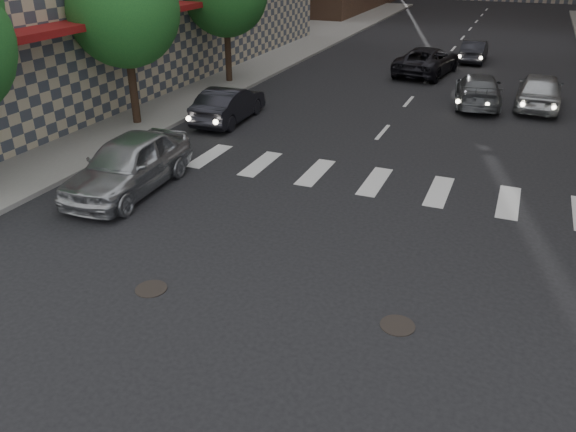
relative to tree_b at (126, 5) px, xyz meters
name	(u,v)px	position (x,y,z in m)	size (l,w,h in m)	color
ground	(202,345)	(9.45, -11.14, -4.65)	(160.00, 160.00, 0.00)	black
sidewalk_left	(160,70)	(-5.05, 8.86, -4.57)	(13.00, 80.00, 0.15)	gray
tree_b	(126,5)	(0.00, 0.00, 0.00)	(4.20, 4.20, 6.60)	#382619
manhole_b	(151,289)	(7.45, -9.94, -4.64)	(0.70, 0.70, 0.02)	black
manhole_c	(398,325)	(12.75, -9.14, -4.64)	(0.70, 0.70, 0.02)	black
silver_sedan	(128,164)	(3.75, -5.64, -3.80)	(2.00, 4.96, 1.69)	#ABAEB2
traffic_car_a	(229,104)	(3.15, 1.86, -3.93)	(1.51, 4.34, 1.43)	black
traffic_car_b	(478,90)	(12.43, 8.46, -3.95)	(1.96, 4.82, 1.40)	#525459
traffic_car_c	(427,61)	(9.14, 14.00, -3.89)	(2.49, 5.41, 1.50)	black
traffic_car_d	(540,90)	(15.01, 9.03, -3.85)	(1.88, 4.68, 1.59)	#AAADB1
traffic_car_e	(474,51)	(11.18, 18.75, -4.00)	(1.37, 3.92, 1.29)	black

